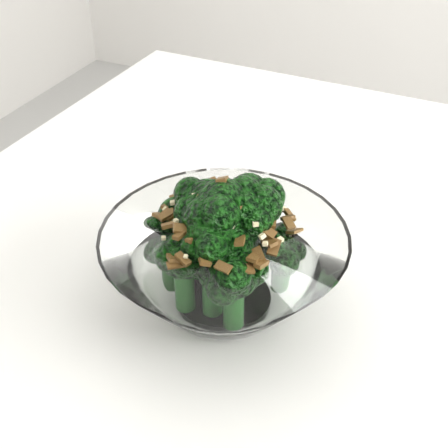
% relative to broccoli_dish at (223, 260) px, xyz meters
% --- Properties ---
extents(broccoli_dish, '(0.21, 0.21, 0.13)m').
position_rel_broccoli_dish_xyz_m(broccoli_dish, '(0.00, 0.00, 0.00)').
color(broccoli_dish, white).
rests_on(broccoli_dish, table).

